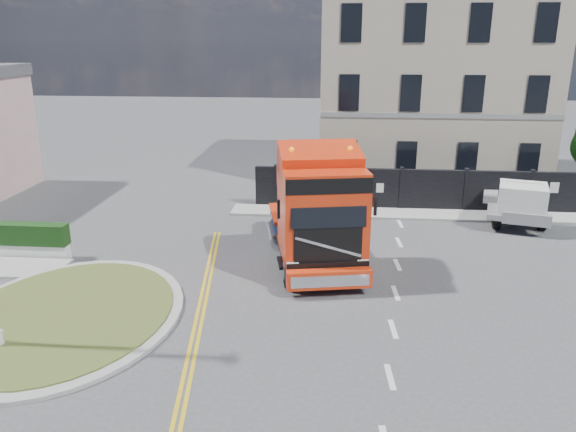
# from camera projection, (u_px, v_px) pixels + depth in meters

# --- Properties ---
(ground) EXTENTS (120.00, 120.00, 0.00)m
(ground) POSITION_uv_depth(u_px,v_px,m) (306.00, 285.00, 18.91)
(ground) COLOR #424244
(ground) RESTS_ON ground
(traffic_island) EXTENTS (6.80, 6.80, 0.17)m
(traffic_island) POSITION_uv_depth(u_px,v_px,m) (65.00, 316.00, 16.64)
(traffic_island) COLOR #969691
(traffic_island) RESTS_ON ground
(hoarding_fence) EXTENTS (18.80, 0.25, 2.00)m
(hoarding_fence) POSITION_uv_depth(u_px,v_px,m) (455.00, 191.00, 26.59)
(hoarding_fence) COLOR black
(hoarding_fence) RESTS_ON ground
(georgian_building) EXTENTS (12.30, 10.30, 12.80)m
(georgian_building) POSITION_uv_depth(u_px,v_px,m) (428.00, 77.00, 32.29)
(georgian_building) COLOR beige
(georgian_building) RESTS_ON ground
(pavement_far) EXTENTS (20.00, 1.60, 0.12)m
(pavement_far) POSITION_uv_depth(u_px,v_px,m) (445.00, 215.00, 26.07)
(pavement_far) COLOR #969691
(pavement_far) RESTS_ON ground
(truck) EXTENTS (4.09, 7.71, 4.39)m
(truck) POSITION_uv_depth(u_px,v_px,m) (318.00, 215.00, 19.80)
(truck) COLOR black
(truck) RESTS_ON ground
(flatbed_pickup) EXTENTS (3.09, 5.19, 2.00)m
(flatbed_pickup) POSITION_uv_depth(u_px,v_px,m) (517.00, 202.00, 24.53)
(flatbed_pickup) COLOR gray
(flatbed_pickup) RESTS_ON ground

